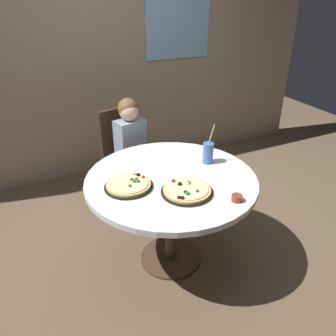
{
  "coord_description": "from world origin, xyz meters",
  "views": [
    {
      "loc": [
        -0.89,
        -1.83,
        1.93
      ],
      "look_at": [
        0.0,
        0.05,
        0.8
      ],
      "focal_mm": 36.03,
      "sensor_mm": 36.0,
      "label": 1
    }
  ],
  "objects": [
    {
      "name": "ground_plane",
      "position": [
        0.0,
        0.0,
        0.0
      ],
      "size": [
        8.0,
        8.0,
        0.0
      ],
      "primitive_type": "plane",
      "color": "brown"
    },
    {
      "name": "wall_with_window",
      "position": [
        0.01,
        1.75,
        1.45
      ],
      "size": [
        5.2,
        0.14,
        2.9
      ],
      "color": "gray",
      "rests_on": "ground_plane"
    },
    {
      "name": "dining_table",
      "position": [
        0.0,
        0.0,
        0.65
      ],
      "size": [
        1.2,
        1.2,
        0.75
      ],
      "color": "white",
      "rests_on": "ground_plane"
    },
    {
      "name": "chair_wooden",
      "position": [
        -0.02,
        0.95,
        0.53
      ],
      "size": [
        0.48,
        0.48,
        0.95
      ],
      "color": "#382619",
      "rests_on": "ground_plane"
    },
    {
      "name": "diner_child",
      "position": [
        0.02,
        0.77,
        0.48
      ],
      "size": [
        0.33,
        0.43,
        1.08
      ],
      "color": "#3F4766",
      "rests_on": "ground_plane"
    },
    {
      "name": "pizza_veggie",
      "position": [
        0.01,
        -0.22,
        0.77
      ],
      "size": [
        0.34,
        0.34,
        0.05
      ],
      "color": "black",
      "rests_on": "dining_table"
    },
    {
      "name": "pizza_cheese",
      "position": [
        -0.31,
        0.01,
        0.77
      ],
      "size": [
        0.32,
        0.32,
        0.05
      ],
      "color": "black",
      "rests_on": "dining_table"
    },
    {
      "name": "soda_cup",
      "position": [
        0.35,
        0.08,
        0.83
      ],
      "size": [
        0.08,
        0.08,
        0.31
      ],
      "color": "#3F72B2",
      "rests_on": "dining_table"
    },
    {
      "name": "sauce_bowl",
      "position": [
        0.24,
        -0.44,
        0.77
      ],
      "size": [
        0.07,
        0.07,
        0.04
      ],
      "primitive_type": "cylinder",
      "color": "brown",
      "rests_on": "dining_table"
    }
  ]
}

